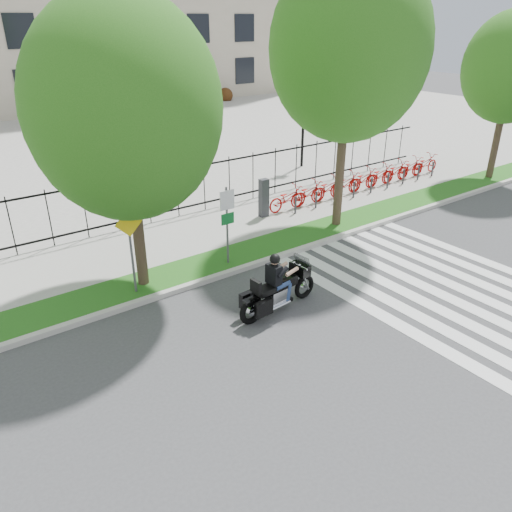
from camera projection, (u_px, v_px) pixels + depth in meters
ground at (314, 339)px, 12.36m from camera, size 120.00×120.00×0.00m
curb at (224, 274)px, 15.31m from camera, size 60.00×0.20×0.15m
grass_verge at (210, 264)px, 15.93m from camera, size 60.00×1.50×0.15m
sidewalk at (173, 239)px, 17.75m from camera, size 60.00×3.50×0.15m
plaza at (38, 147)px, 30.52m from camera, size 80.00×34.00×0.10m
crosswalk_stripes at (434, 283)px, 14.93m from camera, size 5.70×8.00×0.01m
iron_fence at (149, 197)px, 18.55m from camera, size 30.00×0.06×2.00m
lamp_post_right at (304, 106)px, 25.04m from camera, size 1.06×0.70×4.25m
street_tree_1 at (125, 109)px, 12.54m from camera, size 4.99×4.99×7.84m
street_tree_2 at (349, 48)px, 16.23m from camera, size 5.31×5.31×9.21m
street_tree_3 at (511, 68)px, 22.27m from camera, size 4.27×4.27×7.48m
bike_share_station at (362, 180)px, 22.33m from camera, size 11.10×0.86×1.50m
sign_pole_regulatory at (227, 216)px, 15.20m from camera, size 0.50×0.09×2.50m
sign_pole_warning at (130, 240)px, 13.52m from camera, size 0.78×0.09×2.49m
motorcycle_rider at (278, 288)px, 13.31m from camera, size 2.69×0.84×2.08m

